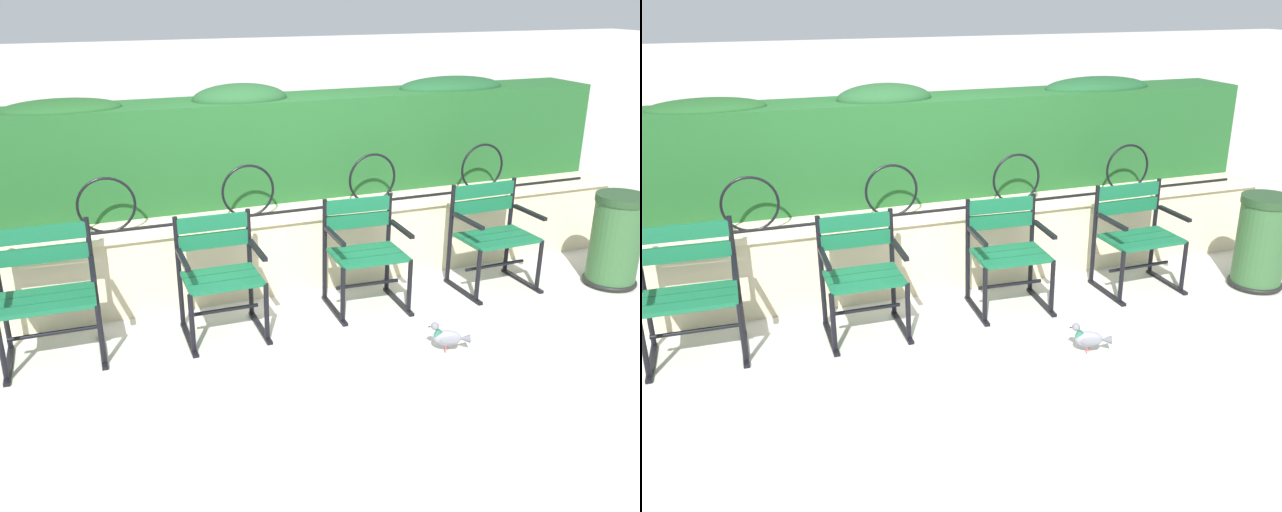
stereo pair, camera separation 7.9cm
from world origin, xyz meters
TOP-DOWN VIEW (x-y plane):
  - ground_plane at (0.00, 0.00)m, footprint 60.00×60.00m
  - stone_wall at (0.00, 0.86)m, footprint 6.24×0.41m
  - iron_arch_fence at (-0.27, 0.79)m, footprint 5.72×0.02m
  - hedge_row at (0.02, 1.32)m, footprint 6.11×0.58m
  - park_chair_leftmost at (-1.83, 0.32)m, footprint 0.65×0.53m
  - park_chair_centre_left at (-0.69, 0.25)m, footprint 0.57×0.53m
  - park_chair_centre_right at (0.45, 0.31)m, footprint 0.60×0.55m
  - park_chair_rightmost at (1.59, 0.29)m, footprint 0.64×0.53m
  - pigeon_near_chairs at (0.68, -0.60)m, footprint 0.28×0.16m
  - trash_bin at (2.55, -0.07)m, footprint 0.44×0.44m

SIDE VIEW (x-z plane):
  - ground_plane at x=0.00m, z-range 0.00..0.00m
  - pigeon_near_chairs at x=0.68m, z-range 0.00..0.22m
  - stone_wall at x=0.00m, z-range 0.00..0.67m
  - trash_bin at x=2.55m, z-range -0.02..0.76m
  - park_chair_centre_right at x=0.45m, z-range 0.04..0.87m
  - park_chair_centre_left at x=-0.69m, z-range 0.03..0.88m
  - park_chair_rightmost at x=1.59m, z-range 0.04..0.89m
  - park_chair_leftmost at x=-1.83m, z-range 0.03..0.92m
  - iron_arch_fence at x=-0.27m, z-range 0.63..1.05m
  - hedge_row at x=0.02m, z-range 0.64..1.59m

